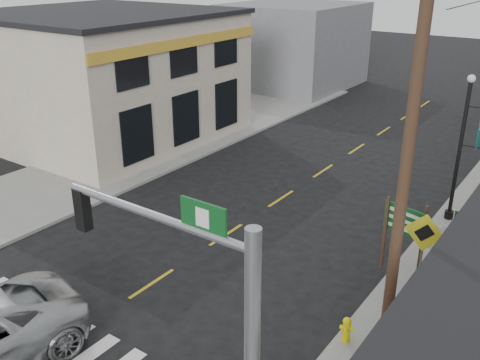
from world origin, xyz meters
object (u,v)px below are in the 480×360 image
Objects in this scene: fire_hydrant at (347,328)px; lamp_post at (463,139)px; utility_pole_near at (403,186)px; guide_sign at (404,228)px; traffic_signal_pole at (218,333)px.

lamp_post reaches higher than fire_hydrant.
utility_pole_near is (0.96, -9.83, 1.78)m from lamp_post.
guide_sign reaches higher than fire_hydrant.
utility_pole_near is at bearing -30.17° from fire_hydrant.
lamp_post is (0.27, 9.12, 2.89)m from fire_hydrant.
lamp_post is 10.04m from utility_pole_near.
fire_hydrant is 4.88m from utility_pole_near.
guide_sign is at bearing 90.00° from fire_hydrant.
guide_sign is at bearing -74.79° from lamp_post.
lamp_post is at bearing 101.60° from guide_sign.
guide_sign is 5.94m from utility_pole_near.
guide_sign is (0.26, 9.22, -1.85)m from traffic_signal_pole.
traffic_signal_pole is 9.41m from guide_sign.
utility_pole_near is at bearing 72.23° from traffic_signal_pole.
traffic_signal_pole is at bearing -76.96° from guide_sign.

